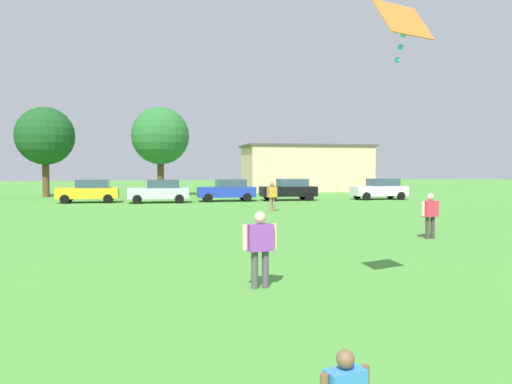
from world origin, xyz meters
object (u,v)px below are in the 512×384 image
Objects in this scene: kite at (403,24)px; parked_car_silver_1 at (159,191)px; tree_far_right at (160,136)px; parked_car_blue_2 at (227,190)px; parked_car_white_4 at (380,189)px; parked_car_yellow_0 at (89,191)px; parked_car_black_3 at (289,189)px; bystander_midfield at (430,212)px; adult_bystander at (260,243)px; bystander_near_trees at (272,194)px; tree_center at (45,136)px.

kite reaches higher than parked_car_silver_1.
tree_far_right is (0.23, 8.79, 4.52)m from parked_car_silver_1.
parked_car_silver_1 is 1.00× the size of parked_car_blue_2.
parked_car_yellow_0 is at bearing -1.61° from parked_car_white_4.
tree_far_right is (-9.74, 7.82, 4.52)m from parked_car_black_3.
bystander_midfield is 22.04m from parked_car_black_3.
bystander_midfield is at bearing -73.55° from tree_far_right.
kite reaches higher than parked_car_black_3.
tree_far_right is at bearing -38.75° from parked_car_black_3.
kite is 32.76m from parked_car_white_4.
parked_car_black_3 is (4.90, 0.13, 0.00)m from parked_car_blue_2.
adult_bystander is at bearing 136.87° from kite.
tree_far_right is (-4.85, 7.95, 4.52)m from parked_car_blue_2.
parked_car_black_3 is (3.71, 9.80, -0.14)m from bystander_near_trees.
parked_car_black_3 is 13.29m from tree_far_right.
kite is 29.51m from parked_car_silver_1.
bystander_near_trees is 0.21× the size of tree_center.
bystander_midfield is 26.28m from parked_car_yellow_0.
parked_car_yellow_0 is 1.00× the size of parked_car_black_3.
bystander_near_trees is at bearing 40.08° from parked_car_white_4.
kite is 31.65m from parked_car_yellow_0.
adult_bystander is 31.72m from parked_car_white_4.
tree_far_right reaches higher than bystander_near_trees.
adult_bystander is at bearing 93.55° from parked_car_silver_1.
tree_far_right is at bearing -124.44° from parked_car_yellow_0.
parked_car_black_3 is (6.21, 29.95, -4.08)m from kite.
parked_car_black_3 is (8.30, 27.99, -0.08)m from adult_bystander.
parked_car_yellow_0 and parked_car_white_4 have the same top height.
parked_car_black_3 is (9.98, 0.97, 0.00)m from parked_car_silver_1.
parked_car_white_4 is at bearing 176.61° from parked_car_black_3.
adult_bystander is at bearing 60.30° from parked_car_white_4.
kite reaches higher than bystander_near_trees.
parked_car_blue_2 is at bearing 178.21° from parked_car_yellow_0.
parked_car_black_3 is (0.93, 22.02, -0.09)m from bystander_midfield.
kite is at bearing -70.96° from tree_center.
bystander_near_trees is at bearing 138.44° from parked_car_yellow_0.
parked_car_silver_1 is 17.40m from parked_car_white_4.
bystander_near_trees reaches higher than parked_car_blue_2.
tree_far_right is (-1.44, 35.81, 4.44)m from adult_bystander.
kite is 30.13m from parked_car_blue_2.
parked_car_silver_1 and parked_car_black_3 have the same top height.
bystander_midfield is 1.40× the size of kite.
adult_bystander is 0.99× the size of bystander_midfield.
tree_center reaches higher than parked_car_blue_2.
bystander_near_trees is at bearing 97.00° from parked_car_blue_2.
kite reaches higher than bystander_midfield.
parked_car_yellow_0 and parked_car_black_3 have the same top height.
parked_car_white_4 is 0.55× the size of tree_center.
tree_center is (-11.30, 36.84, 4.36)m from adult_bystander.
tree_far_right reaches higher than bystander_midfield.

